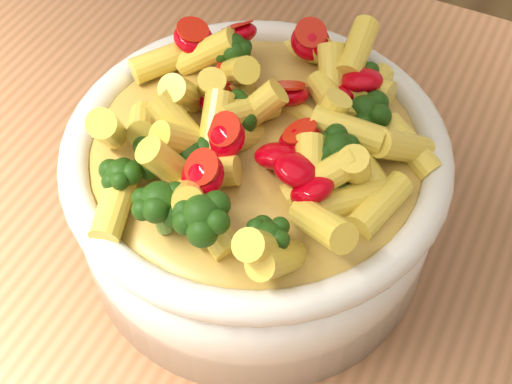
% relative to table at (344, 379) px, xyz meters
% --- Properties ---
extents(table, '(1.20, 0.80, 0.90)m').
position_rel_table_xyz_m(table, '(0.00, 0.00, 0.00)').
color(table, '#A56B46').
rests_on(table, ground).
extents(serving_bowl, '(0.27, 0.27, 0.12)m').
position_rel_table_xyz_m(serving_bowl, '(-0.10, 0.03, 0.16)').
color(serving_bowl, silver).
rests_on(serving_bowl, table).
extents(pasta_salad, '(0.21, 0.21, 0.05)m').
position_rel_table_xyz_m(pasta_salad, '(-0.10, 0.03, 0.23)').
color(pasta_salad, '#FFE050').
rests_on(pasta_salad, serving_bowl).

